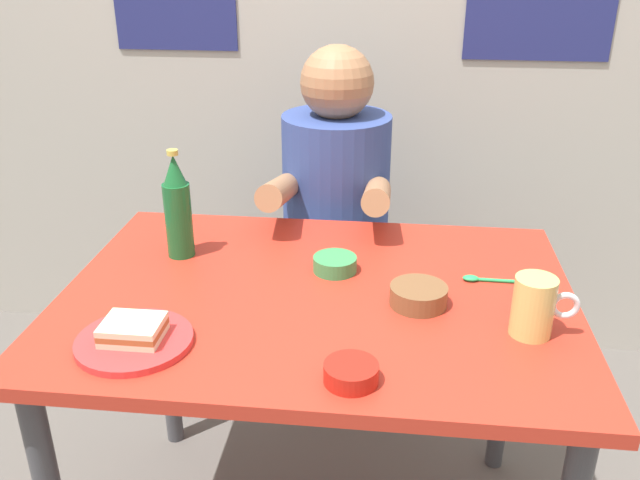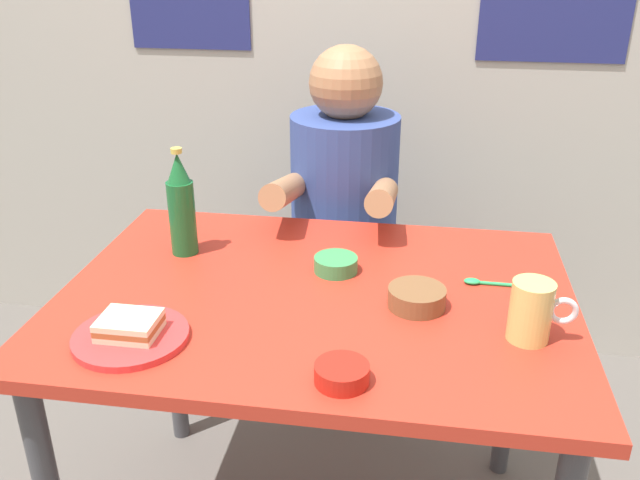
# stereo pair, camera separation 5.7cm
# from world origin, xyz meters

# --- Properties ---
(dining_table) EXTENTS (1.10, 0.80, 0.74)m
(dining_table) POSITION_xyz_m (0.00, 0.00, 0.65)
(dining_table) COLOR #B72D1E
(dining_table) RESTS_ON ground
(stool) EXTENTS (0.34, 0.34, 0.45)m
(stool) POSITION_xyz_m (-0.02, 0.63, 0.35)
(stool) COLOR #4C4C51
(stool) RESTS_ON ground
(person_seated) EXTENTS (0.33, 0.56, 0.72)m
(person_seated) POSITION_xyz_m (-0.02, 0.62, 0.77)
(person_seated) COLOR #33478C
(person_seated) RESTS_ON stool
(plate_orange) EXTENTS (0.22, 0.22, 0.01)m
(plate_orange) POSITION_xyz_m (-0.32, -0.24, 0.75)
(plate_orange) COLOR red
(plate_orange) RESTS_ON dining_table
(sandwich) EXTENTS (0.11, 0.09, 0.04)m
(sandwich) POSITION_xyz_m (-0.32, -0.24, 0.77)
(sandwich) COLOR beige
(sandwich) RESTS_ON plate_orange
(beer_mug) EXTENTS (0.13, 0.08, 0.12)m
(beer_mug) POSITION_xyz_m (0.43, -0.12, 0.80)
(beer_mug) COLOR #D1BC66
(beer_mug) RESTS_ON dining_table
(beer_bottle) EXTENTS (0.06, 0.06, 0.26)m
(beer_bottle) POSITION_xyz_m (-0.35, 0.15, 0.86)
(beer_bottle) COLOR #19602D
(beer_bottle) RESTS_ON dining_table
(dip_bowl_green) EXTENTS (0.10, 0.10, 0.03)m
(dip_bowl_green) POSITION_xyz_m (0.03, 0.10, 0.76)
(dip_bowl_green) COLOR #388C4C
(dip_bowl_green) RESTS_ON dining_table
(condiment_bowl_brown) EXTENTS (0.12, 0.12, 0.04)m
(condiment_bowl_brown) POSITION_xyz_m (0.22, -0.03, 0.76)
(condiment_bowl_brown) COLOR brown
(condiment_bowl_brown) RESTS_ON dining_table
(sambal_bowl_red) EXTENTS (0.10, 0.10, 0.03)m
(sambal_bowl_red) POSITION_xyz_m (0.10, -0.31, 0.76)
(sambal_bowl_red) COLOR #B21E14
(sambal_bowl_red) RESTS_ON dining_table
(spoon) EXTENTS (0.13, 0.02, 0.01)m
(spoon) POSITION_xyz_m (0.36, 0.09, 0.75)
(spoon) COLOR #26A559
(spoon) RESTS_ON dining_table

